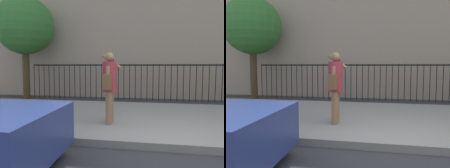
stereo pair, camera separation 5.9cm
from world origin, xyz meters
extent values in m
plane|color=#333338|center=(0.00, 0.00, 0.00)|extent=(60.00, 60.00, 0.00)
cube|color=gray|center=(0.00, 2.20, 0.07)|extent=(28.00, 4.40, 0.15)
cube|color=tan|center=(0.00, 8.50, 4.76)|extent=(28.00, 4.00, 9.52)
cube|color=black|center=(0.00, 5.90, 1.55)|extent=(12.00, 0.04, 0.06)
cylinder|color=black|center=(-6.00, 5.90, 0.80)|extent=(0.03, 0.03, 1.60)
cylinder|color=black|center=(-5.74, 5.90, 0.80)|extent=(0.03, 0.03, 1.60)
cylinder|color=black|center=(-5.49, 5.90, 0.80)|extent=(0.03, 0.03, 1.60)
cylinder|color=black|center=(-5.23, 5.90, 0.80)|extent=(0.03, 0.03, 1.60)
cylinder|color=black|center=(-4.98, 5.90, 0.80)|extent=(0.03, 0.03, 1.60)
cylinder|color=black|center=(-4.72, 5.90, 0.80)|extent=(0.03, 0.03, 1.60)
cylinder|color=black|center=(-4.47, 5.90, 0.80)|extent=(0.03, 0.03, 1.60)
cylinder|color=black|center=(-4.21, 5.90, 0.80)|extent=(0.03, 0.03, 1.60)
cylinder|color=black|center=(-3.96, 5.90, 0.80)|extent=(0.03, 0.03, 1.60)
cylinder|color=black|center=(-3.70, 5.90, 0.80)|extent=(0.03, 0.03, 1.60)
cylinder|color=black|center=(-3.45, 5.90, 0.80)|extent=(0.03, 0.03, 1.60)
cylinder|color=black|center=(-3.19, 5.90, 0.80)|extent=(0.03, 0.03, 1.60)
cylinder|color=black|center=(-2.94, 5.90, 0.80)|extent=(0.03, 0.03, 1.60)
cylinder|color=black|center=(-2.68, 5.90, 0.80)|extent=(0.03, 0.03, 1.60)
cylinder|color=black|center=(-2.43, 5.90, 0.80)|extent=(0.03, 0.03, 1.60)
cylinder|color=black|center=(-2.17, 5.90, 0.80)|extent=(0.03, 0.03, 1.60)
cylinder|color=black|center=(-1.91, 5.90, 0.80)|extent=(0.03, 0.03, 1.60)
cylinder|color=black|center=(-1.66, 5.90, 0.80)|extent=(0.03, 0.03, 1.60)
cylinder|color=black|center=(-1.40, 5.90, 0.80)|extent=(0.03, 0.03, 1.60)
cylinder|color=black|center=(-1.15, 5.90, 0.80)|extent=(0.03, 0.03, 1.60)
cylinder|color=black|center=(-0.89, 5.90, 0.80)|extent=(0.03, 0.03, 1.60)
cylinder|color=black|center=(-0.64, 5.90, 0.80)|extent=(0.03, 0.03, 1.60)
cylinder|color=black|center=(-0.38, 5.90, 0.80)|extent=(0.03, 0.03, 1.60)
cylinder|color=black|center=(-0.13, 5.90, 0.80)|extent=(0.03, 0.03, 1.60)
cylinder|color=black|center=(0.13, 5.90, 0.80)|extent=(0.03, 0.03, 1.60)
cylinder|color=black|center=(0.38, 5.90, 0.80)|extent=(0.03, 0.03, 1.60)
cylinder|color=black|center=(0.64, 5.90, 0.80)|extent=(0.03, 0.03, 1.60)
cylinder|color=black|center=(0.89, 5.90, 0.80)|extent=(0.03, 0.03, 1.60)
cylinder|color=black|center=(1.15, 5.90, 0.80)|extent=(0.03, 0.03, 1.60)
cylinder|color=black|center=(1.40, 5.90, 0.80)|extent=(0.03, 0.03, 1.60)
cylinder|color=black|center=(1.66, 5.90, 0.80)|extent=(0.03, 0.03, 1.60)
cylinder|color=black|center=(1.91, 5.90, 0.80)|extent=(0.03, 0.03, 1.60)
cylinder|color=black|center=(2.17, 5.90, 0.80)|extent=(0.03, 0.03, 1.60)
cylinder|color=black|center=(2.43, 5.90, 0.80)|extent=(0.03, 0.03, 1.60)
cylinder|color=black|center=(-2.45, -0.46, 0.32)|extent=(0.65, 0.24, 0.64)
cylinder|color=#936B4C|center=(-1.38, 1.31, 0.53)|extent=(0.15, 0.15, 0.77)
cylinder|color=#936B4C|center=(-1.39, 1.11, 0.53)|extent=(0.15, 0.15, 0.77)
cylinder|color=#992D38|center=(-1.38, 1.21, 1.27)|extent=(0.35, 0.35, 0.70)
sphere|color=#936B4C|center=(-1.38, 1.21, 1.73)|extent=(0.22, 0.22, 0.22)
cylinder|color=#936B4C|center=(-1.38, 1.41, 1.62)|extent=(0.49, 0.10, 0.38)
cylinder|color=#936B4C|center=(-1.39, 1.01, 1.25)|extent=(0.09, 0.09, 0.53)
cube|color=black|center=(-1.32, 1.36, 1.71)|extent=(0.01, 0.07, 0.15)
cube|color=brown|center=(-1.39, 0.95, 1.16)|extent=(0.17, 0.28, 0.34)
cylinder|color=#4C3823|center=(-6.10, 5.39, 1.31)|extent=(0.31, 0.31, 2.62)
sphere|color=#387A33|center=(-6.10, 5.39, 3.33)|extent=(2.59, 2.59, 2.59)
camera|label=1|loc=(-0.37, -3.93, 1.53)|focal=35.76mm
camera|label=2|loc=(-0.31, -3.92, 1.53)|focal=35.76mm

